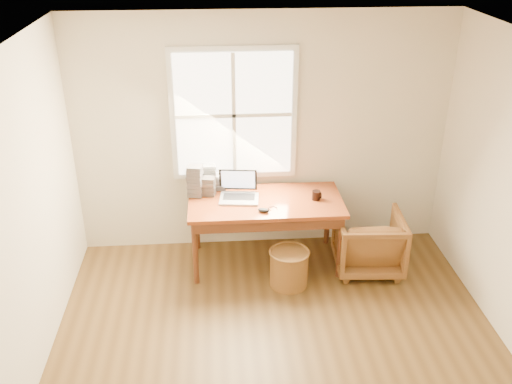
% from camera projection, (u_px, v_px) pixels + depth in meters
% --- Properties ---
extents(room_shell, '(4.04, 4.54, 2.64)m').
position_uv_depth(room_shell, '(284.00, 233.00, 4.20)').
color(room_shell, brown).
rests_on(room_shell, ground).
extents(desk, '(1.60, 0.80, 0.04)m').
position_uv_depth(desk, '(266.00, 202.00, 5.92)').
color(desk, brown).
rests_on(desk, room_shell).
extents(armchair, '(0.73, 0.75, 0.64)m').
position_uv_depth(armchair, '(369.00, 242.00, 5.99)').
color(armchair, brown).
rests_on(armchair, room_shell).
extents(wicker_stool, '(0.44, 0.44, 0.39)m').
position_uv_depth(wicker_stool, '(289.00, 268.00, 5.78)').
color(wicker_stool, brown).
rests_on(wicker_stool, room_shell).
extents(laptop, '(0.46, 0.48, 0.31)m').
position_uv_depth(laptop, '(239.00, 186.00, 5.85)').
color(laptop, '#A4A7AB').
rests_on(laptop, desk).
extents(mouse, '(0.13, 0.11, 0.04)m').
position_uv_depth(mouse, '(264.00, 210.00, 5.68)').
color(mouse, black).
rests_on(mouse, desk).
extents(coffee_mug, '(0.09, 0.09, 0.10)m').
position_uv_depth(coffee_mug, '(316.00, 195.00, 5.91)').
color(coffee_mug, black).
rests_on(coffee_mug, desk).
extents(cd_stack_a, '(0.15, 0.13, 0.28)m').
position_uv_depth(cd_stack_a, '(209.00, 177.00, 6.10)').
color(cd_stack_a, '#ACB3B8').
rests_on(cd_stack_a, desk).
extents(cd_stack_b, '(0.15, 0.14, 0.20)m').
position_uv_depth(cd_stack_b, '(209.00, 187.00, 5.98)').
color(cd_stack_b, '#25252A').
rests_on(cd_stack_b, desk).
extents(cd_stack_c, '(0.17, 0.16, 0.34)m').
position_uv_depth(cd_stack_c, '(195.00, 181.00, 5.94)').
color(cd_stack_c, gray).
rests_on(cd_stack_c, desk).
extents(cd_stack_d, '(0.14, 0.12, 0.17)m').
position_uv_depth(cd_stack_d, '(219.00, 182.00, 6.11)').
color(cd_stack_d, '#AFB4BA').
rests_on(cd_stack_d, desk).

